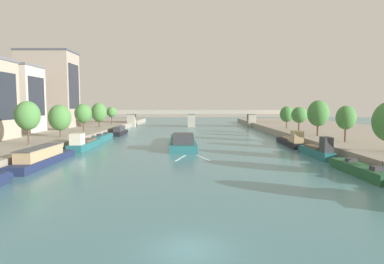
% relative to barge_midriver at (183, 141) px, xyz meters
% --- Properties ---
extents(ground_plane, '(400.00, 400.00, 0.00)m').
position_rel_barge_midriver_xyz_m(ground_plane, '(1.77, -47.59, -0.98)').
color(ground_plane, teal).
extents(quay_left, '(36.00, 170.00, 1.74)m').
position_rel_barge_midriver_xyz_m(quay_left, '(-38.94, 7.41, -0.11)').
color(quay_left, gray).
rests_on(quay_left, ground).
extents(quay_right, '(36.00, 170.00, 1.74)m').
position_rel_barge_midriver_xyz_m(quay_right, '(42.48, 7.41, -0.11)').
color(quay_right, gray).
rests_on(quay_right, ground).
extents(barge_midriver, '(6.12, 25.11, 3.16)m').
position_rel_barge_midriver_xyz_m(barge_midriver, '(0.00, 0.00, 0.00)').
color(barge_midriver, '#23666B').
rests_on(barge_midriver, ground).
extents(wake_behind_barge, '(5.59, 6.03, 0.03)m').
position_rel_barge_midriver_xyz_m(wake_behind_barge, '(1.93, -15.40, -0.96)').
color(wake_behind_barge, silver).
rests_on(wake_behind_barge, ground).
extents(moored_boat_left_downstream, '(2.88, 16.52, 2.64)m').
position_rel_barge_midriver_xyz_m(moored_boat_left_downstream, '(-19.07, -21.10, 0.12)').
color(moored_boat_left_downstream, '#1E284C').
rests_on(moored_boat_left_downstream, ground).
extents(moored_boat_left_lone, '(2.95, 13.58, 3.25)m').
position_rel_barge_midriver_xyz_m(moored_boat_left_lone, '(-18.81, -4.42, -0.00)').
color(moored_boat_left_lone, '#23666B').
rests_on(moored_boat_left_lone, ground).
extents(moored_boat_left_end, '(1.92, 11.73, 2.42)m').
position_rel_barge_midriver_xyz_m(moored_boat_left_end, '(-19.22, 10.34, -0.29)').
color(moored_boat_left_end, '#23666B').
rests_on(moored_boat_left_end, ground).
extents(moored_boat_left_near, '(2.66, 12.58, 2.41)m').
position_rel_barge_midriver_xyz_m(moored_boat_left_near, '(-18.41, 24.19, 0.03)').
color(moored_boat_left_near, black).
rests_on(moored_boat_left_near, ground).
extents(moored_boat_right_midway, '(2.76, 12.13, 2.35)m').
position_rel_barge_midriver_xyz_m(moored_boat_right_midway, '(22.24, -27.68, -0.32)').
color(moored_boat_right_midway, '#235633').
rests_on(moored_boat_right_midway, ground).
extents(moored_boat_right_end, '(2.01, 11.14, 3.60)m').
position_rel_barge_midriver_xyz_m(moored_boat_right_end, '(22.08, -14.79, 0.08)').
color(moored_boat_right_end, '#23666B').
rests_on(moored_boat_right_end, ground).
extents(moored_boat_right_far, '(2.94, 14.70, 3.38)m').
position_rel_barge_midriver_xyz_m(moored_boat_right_far, '(22.40, -0.16, -0.00)').
color(moored_boat_right_far, black).
rests_on(moored_boat_right_far, ground).
extents(tree_left_midway, '(4.06, 4.06, 7.32)m').
position_rel_barge_midriver_xyz_m(tree_left_midway, '(-25.54, -12.11, 5.64)').
color(tree_left_midway, brown).
rests_on(tree_left_midway, quay_left).
extents(tree_left_second, '(4.57, 4.57, 6.70)m').
position_rel_barge_midriver_xyz_m(tree_left_second, '(-25.63, 1.12, 4.76)').
color(tree_left_second, brown).
rests_on(tree_left_second, quay_left).
extents(tree_left_end_of_row, '(4.24, 4.24, 6.93)m').
position_rel_barge_midriver_xyz_m(tree_left_end_of_row, '(-25.72, 15.80, 5.24)').
color(tree_left_end_of_row, brown).
rests_on(tree_left_end_of_row, quay_left).
extents(tree_left_past_mid, '(4.48, 4.48, 7.27)m').
position_rel_barge_midriver_xyz_m(tree_left_past_mid, '(-25.72, 29.73, 5.17)').
color(tree_left_past_mid, brown).
rests_on(tree_left_past_mid, quay_left).
extents(tree_left_third, '(3.37, 3.37, 5.98)m').
position_rel_barge_midriver_xyz_m(tree_left_third, '(-25.30, 42.96, 4.97)').
color(tree_left_third, brown).
rests_on(tree_left_third, quay_left).
extents(tree_right_second, '(3.46, 3.46, 6.53)m').
position_rel_barge_midriver_xyz_m(tree_right_second, '(29.67, -8.06, 5.13)').
color(tree_right_second, brown).
rests_on(tree_right_second, quay_right).
extents(tree_right_third, '(4.51, 4.51, 7.64)m').
position_rel_barge_midriver_xyz_m(tree_right_third, '(29.02, 3.00, 5.61)').
color(tree_right_third, brown).
rests_on(tree_right_third, quay_right).
extents(tree_right_end_of_row, '(3.93, 3.93, 6.14)m').
position_rel_barge_midriver_xyz_m(tree_right_end_of_row, '(29.02, 15.12, 4.87)').
color(tree_right_end_of_row, brown).
rests_on(tree_right_end_of_row, quay_right).
extents(tree_right_distant, '(3.83, 3.83, 6.24)m').
position_rel_barge_midriver_xyz_m(tree_right_distant, '(29.02, 25.72, 4.75)').
color(tree_right_distant, brown).
rests_on(tree_right_distant, quay_right).
extents(building_left_far_end, '(10.44, 10.32, 16.28)m').
position_rel_barge_midriver_xyz_m(building_left_far_end, '(-40.93, 12.73, 8.92)').
color(building_left_far_end, beige).
rests_on(building_left_far_end, quay_left).
extents(building_left_corner, '(15.70, 10.52, 22.50)m').
position_rel_barge_midriver_xyz_m(building_left_corner, '(-40.93, 30.76, 12.03)').
color(building_left_corner, '#A89989').
rests_on(building_left_corner, quay_left).
extents(bridge_far, '(69.42, 4.40, 6.43)m').
position_rel_barge_midriver_xyz_m(bridge_far, '(1.77, 55.54, 3.22)').
color(bridge_far, '#ADA899').
rests_on(bridge_far, ground).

